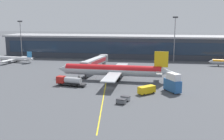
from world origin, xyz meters
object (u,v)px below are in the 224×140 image
(lavatory_truck, at_px, (147,89))
(baggage_cart_1, at_px, (125,98))
(catering_lift, at_px, (173,83))
(baggage_cart_0, at_px, (121,101))
(commuter_jet_near, at_px, (13,58))
(fuel_tanker, at_px, (69,81))
(main_airliner, at_px, (113,70))

(lavatory_truck, xyz_separation_m, baggage_cart_1, (-6.04, -8.40, -0.64))
(catering_lift, bearing_deg, baggage_cart_0, -135.59)
(baggage_cart_0, distance_m, commuter_jet_near, 91.05)
(fuel_tanker, relative_size, lavatory_truck, 1.91)
(main_airliner, xyz_separation_m, catering_lift, (21.38, -13.24, -0.96))
(catering_lift, xyz_separation_m, baggage_cart_1, (-14.25, -11.78, -2.28))
(fuel_tanker, bearing_deg, baggage_cart_0, -40.83)
(baggage_cart_1, bearing_deg, fuel_tanker, 145.62)
(main_airliner, height_order, baggage_cart_0, main_airliner)
(main_airliner, relative_size, commuter_jet_near, 1.75)
(main_airliner, distance_m, baggage_cart_1, 26.22)
(main_airliner, distance_m, lavatory_truck, 21.37)
(baggage_cart_1, xyz_separation_m, commuter_jet_near, (-66.62, 59.95, 1.25))
(lavatory_truck, height_order, baggage_cart_0, lavatory_truck)
(catering_lift, bearing_deg, lavatory_truck, -157.62)
(main_airliner, height_order, lavatory_truck, main_airliner)
(main_airliner, relative_size, lavatory_truck, 7.69)
(main_airliner, height_order, fuel_tanker, main_airliner)
(catering_lift, bearing_deg, fuel_tanker, 175.39)
(baggage_cart_0, bearing_deg, catering_lift, 44.41)
(main_airliner, xyz_separation_m, commuter_jet_near, (-59.49, 34.93, -1.99))
(commuter_jet_near, bearing_deg, catering_lift, -30.78)
(lavatory_truck, distance_m, commuter_jet_near, 89.09)
(main_airliner, height_order, baggage_cart_1, main_airliner)
(fuel_tanker, bearing_deg, catering_lift, -4.61)
(main_airliner, bearing_deg, commuter_jet_near, 149.58)
(commuter_jet_near, bearing_deg, baggage_cart_1, -41.98)
(baggage_cart_1, height_order, commuter_jet_near, commuter_jet_near)
(commuter_jet_near, bearing_deg, lavatory_truck, -35.35)
(main_airliner, distance_m, commuter_jet_near, 69.01)
(commuter_jet_near, bearing_deg, main_airliner, -30.42)
(catering_lift, relative_size, baggage_cart_1, 2.39)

